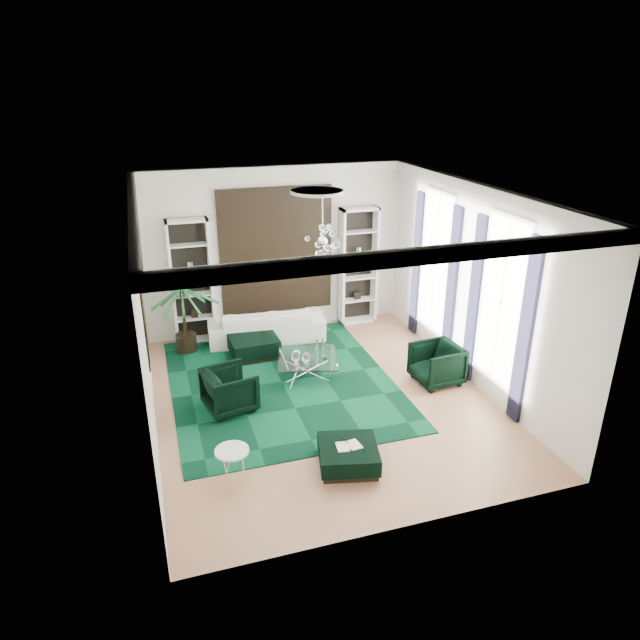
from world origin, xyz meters
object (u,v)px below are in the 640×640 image
object	(u,v)px
ottoman_front	(348,456)
palm	(182,299)
armchair_right	(436,364)
ottoman_side	(253,346)
side_table	(233,465)
coffee_table	(308,366)
sofa	(266,324)
armchair_left	(230,390)

from	to	relation	value
ottoman_front	palm	xyz separation A→B (m)	(-1.97, 4.87, 1.03)
armchair_right	ottoman_side	bearing A→B (deg)	-130.37
ottoman_side	side_table	xyz separation A→B (m)	(-1.10, -4.00, 0.02)
armchair_right	ottoman_front	world-z (taller)	armchair_right
armchair_right	ottoman_side	xyz separation A→B (m)	(-3.17, 2.26, -0.17)
coffee_table	side_table	distance (m)	3.39
armchair_right	ottoman_front	bearing A→B (deg)	-57.05
ottoman_side	palm	xyz separation A→B (m)	(-1.35, 0.63, 0.99)
armchair_right	sofa	bearing A→B (deg)	-142.44
armchair_right	coffee_table	distance (m)	2.53
coffee_table	ottoman_side	size ratio (longest dim) A/B	1.16
sofa	palm	size ratio (longest dim) A/B	1.07
armchair_right	ottoman_front	size ratio (longest dim) A/B	0.98
armchair_left	palm	world-z (taller)	palm
ottoman_side	palm	distance (m)	1.78
armchair_right	coffee_table	size ratio (longest dim) A/B	0.75
side_table	palm	world-z (taller)	palm
armchair_right	side_table	world-z (taller)	armchair_right
armchair_left	ottoman_front	xyz separation A→B (m)	(1.45, -2.19, -0.21)
coffee_table	palm	xyz separation A→B (m)	(-2.21, 1.87, 1.01)
sofa	side_table	xyz separation A→B (m)	(-1.55, -4.72, -0.14)
ottoman_side	ottoman_front	size ratio (longest dim) A/B	1.13
sofa	ottoman_front	distance (m)	4.96
coffee_table	side_table	bearing A→B (deg)	-125.33
armchair_right	side_table	bearing A→B (deg)	-72.67
ottoman_side	ottoman_front	xyz separation A→B (m)	(0.63, -4.23, -0.04)
side_table	sofa	bearing A→B (deg)	71.85
ottoman_front	armchair_right	bearing A→B (deg)	37.85
armchair_left	side_table	world-z (taller)	armchair_left
armchair_left	armchair_right	xyz separation A→B (m)	(3.99, -0.22, 0.00)
coffee_table	side_table	world-z (taller)	side_table
coffee_table	sofa	bearing A→B (deg)	101.95
ottoman_front	side_table	bearing A→B (deg)	172.35
armchair_left	side_table	size ratio (longest dim) A/B	1.69
armchair_left	ottoman_side	distance (m)	2.21
ottoman_side	side_table	size ratio (longest dim) A/B	1.97
sofa	ottoman_front	size ratio (longest dim) A/B	2.93
side_table	armchair_left	bearing A→B (deg)	81.90
armchair_right	palm	size ratio (longest dim) A/B	0.36
armchair_right	ottoman_front	xyz separation A→B (m)	(-2.54, -1.98, -0.22)
armchair_left	ottoman_side	world-z (taller)	armchair_left
coffee_table	ottoman_front	xyz separation A→B (m)	(-0.23, -3.00, -0.02)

